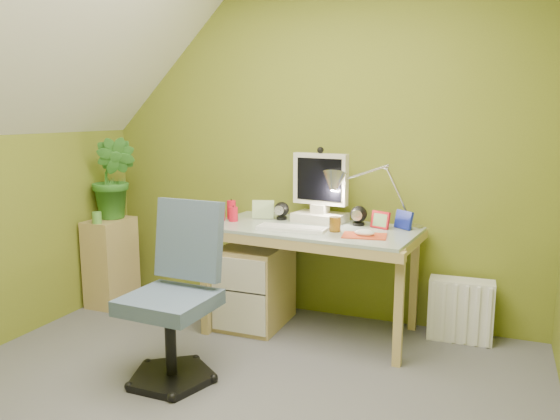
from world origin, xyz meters
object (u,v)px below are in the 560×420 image
at_px(potted_plant, 114,178).
at_px(task_chair, 169,301).
at_px(monitor, 320,186).
at_px(desk_lamp, 388,182).
at_px(radiator, 461,310).
at_px(desk, 311,280).
at_px(side_ledge, 111,262).

bearing_deg(potted_plant, task_chair, -41.06).
bearing_deg(monitor, desk_lamp, 7.96).
xyz_separation_m(desk_lamp, radiator, (0.48, 0.05, -0.81)).
bearing_deg(desk_lamp, desk, -148.15).
relative_size(potted_plant, task_chair, 0.67).
distance_m(desk, radiator, 0.97).
relative_size(desk_lamp, potted_plant, 0.96).
height_order(desk_lamp, side_ledge, desk_lamp).
bearing_deg(radiator, potted_plant, -177.01).
distance_m(desk_lamp, task_chair, 1.54).
height_order(potted_plant, radiator, potted_plant).
bearing_deg(radiator, task_chair, -142.82).
bearing_deg(desk, desk_lamp, 27.19).
relative_size(desk, side_ledge, 2.03).
xyz_separation_m(monitor, task_chair, (-0.48, -1.11, -0.50)).
height_order(desk, potted_plant, potted_plant).
distance_m(desk_lamp, potted_plant, 2.01).
xyz_separation_m(monitor, radiator, (0.93, 0.05, -0.76)).
xyz_separation_m(desk_lamp, potted_plant, (-2.00, -0.17, -0.05)).
xyz_separation_m(side_ledge, task_chair, (1.10, -0.88, 0.13)).
relative_size(task_chair, radiator, 2.30).
bearing_deg(desk, potted_plant, -174.82).
bearing_deg(desk_lamp, monitor, -169.96).
xyz_separation_m(desk, task_chair, (-0.48, -0.93, 0.10)).
relative_size(desk, desk_lamp, 2.26).
relative_size(monitor, task_chair, 0.53).
bearing_deg(monitor, task_chair, -105.45).
bearing_deg(radiator, monitor, -179.11).
bearing_deg(radiator, desk_lamp, -176.23).
distance_m(side_ledge, radiator, 2.52).
height_order(desk, desk_lamp, desk_lamp).
bearing_deg(monitor, side_ledge, -163.93).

